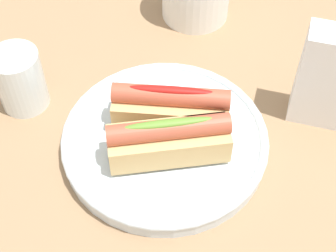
{
  "coord_description": "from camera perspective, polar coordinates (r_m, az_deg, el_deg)",
  "views": [
    {
      "loc": [
        0.13,
        -0.39,
        0.56
      ],
      "look_at": [
        0.0,
        -0.0,
        0.05
      ],
      "focal_mm": 54.9,
      "sensor_mm": 36.0,
      "label": 1
    }
  ],
  "objects": [
    {
      "name": "water_glass",
      "position": [
        0.75,
        -16.03,
        4.65
      ],
      "size": [
        0.07,
        0.07,
        0.09
      ],
      "color": "white",
      "rests_on": "ground_plane"
    },
    {
      "name": "ground_plane",
      "position": [
        0.69,
        -0.34,
        -2.35
      ],
      "size": [
        2.4,
        2.4,
        0.0
      ],
      "primitive_type": "plane",
      "color": "#9E7A56"
    },
    {
      "name": "serving_bowl",
      "position": [
        0.68,
        0.0,
        -1.75
      ],
      "size": [
        0.27,
        0.27,
        0.03
      ],
      "color": "silver",
      "rests_on": "ground_plane"
    },
    {
      "name": "hotdog_back",
      "position": [
        0.67,
        -0.07,
        2.27
      ],
      "size": [
        0.16,
        0.08,
        0.06
      ],
      "color": "#DBB270",
      "rests_on": "serving_bowl"
    },
    {
      "name": "hotdog_front",
      "position": [
        0.63,
        0.07,
        -1.5
      ],
      "size": [
        0.16,
        0.11,
        0.06
      ],
      "color": "#DBB270",
      "rests_on": "serving_bowl"
    }
  ]
}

